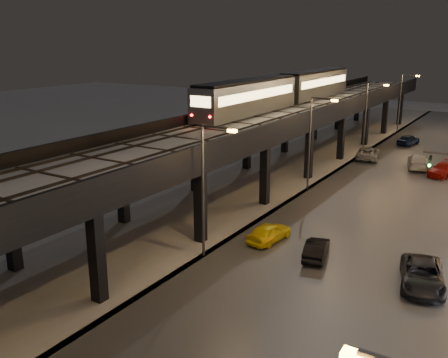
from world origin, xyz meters
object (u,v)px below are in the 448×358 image
Objects in this scene: car_mid_dark at (418,162)px; car_onc_dark at (422,276)px; car_near_white at (316,250)px; car_onc_white at (443,170)px; car_far_white at (408,140)px; car_mid_silver at (368,153)px; subway_train at (286,89)px; car_taxi at (269,233)px.

car_mid_dark is 29.80m from car_onc_dark.
car_onc_white is at bearing -110.81° from car_near_white.
car_onc_white is (3.77, 26.68, 0.06)m from car_near_white.
car_far_white is 0.91× the size of car_onc_white.
car_mid_silver reaches higher than car_near_white.
car_onc_white is (18.15, 1.19, -7.67)m from subway_train.
car_taxi is 0.76× the size of car_mid_dark.
car_mid_silver is 1.23× the size of car_far_white.
car_near_white is at bearing -85.02° from car_onc_white.
car_taxi is 0.77× the size of car_onc_dark.
car_onc_white is (9.05, -3.41, -0.05)m from car_mid_silver.
car_mid_dark is at bearing -92.78° from car_taxi.
subway_train reaches higher than car_mid_dark.
car_onc_dark is at bearing -50.83° from subway_train.
car_near_white is (3.94, -0.87, -0.06)m from car_taxi.
car_far_white is at bearing -84.48° from car_taxi.
subway_train is 6.88× the size of car_onc_dark.
car_mid_silver is (-1.34, 29.23, 0.05)m from car_taxi.
subway_train reaches higher than car_far_white.
car_taxi reaches higher than car_near_white.
subway_train is at bearing -0.56° from car_mid_dark.
car_mid_silver is (9.10, 4.60, -7.62)m from subway_train.
car_mid_dark is at bearing 156.16° from car_mid_silver.
car_mid_silver is at bearing -92.82° from car_near_white.
car_far_white is (-3.77, 12.52, -0.03)m from car_mid_dark.
car_far_white reaches higher than car_onc_dark.
car_mid_dark is 3.58m from car_onc_white.
car_mid_silver reaches higher than car_onc_dark.
car_taxi is 26.94m from car_onc_white.
car_onc_white is at bearing 148.81° from car_mid_silver.
car_onc_white is at bearing 83.18° from car_onc_dark.
car_mid_dark reaches higher than car_mid_silver.
car_far_white is at bearing 127.97° from car_onc_white.
car_taxi is at bearing -67.02° from subway_train.
subway_train is 8.28× the size of car_far_white.
car_taxi is at bearing 100.15° from car_far_white.
car_mid_silver is 9.67m from car_onc_white.
car_onc_dark is 27.38m from car_onc_white.
car_onc_white is (2.98, -1.98, -0.08)m from car_mid_dark.
subway_train is 6.76× the size of car_mid_dark.
car_mid_dark reaches higher than car_onc_white.
car_taxi is 10.84m from car_onc_dark.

